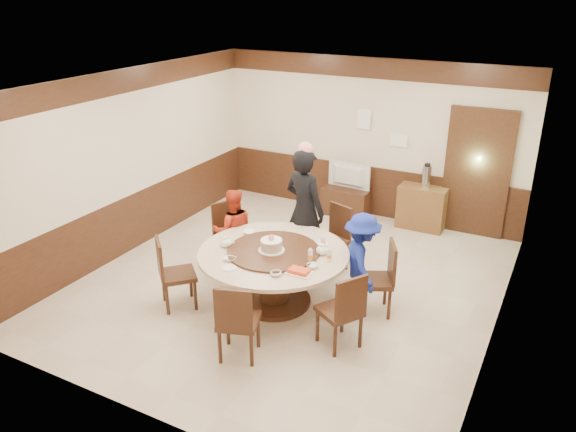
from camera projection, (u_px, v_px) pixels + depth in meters
The scene contains 30 objects.
room at pixel (292, 212), 7.57m from camera, with size 6.00×6.04×2.84m.
banquet_table at pixel (274, 267), 7.29m from camera, with size 1.95×1.95×0.78m.
chair_0 at pixel (375, 291), 7.17m from camera, with size 0.59×0.59×0.97m.
chair_1 at pixel (331, 250), 8.26m from camera, with size 0.56×0.57×0.97m.
chair_2 at pixel (232, 247), 8.36m from camera, with size 0.60×0.60×0.97m.
chair_3 at pixel (177, 285), 7.31m from camera, with size 0.62×0.62×0.97m.
chair_4 at pixel (239, 333), 6.30m from camera, with size 0.56×0.56×0.97m.
chair_5 at pixel (340, 323), 6.50m from camera, with size 0.61×0.61×0.97m.
person_standing at pixel (305, 210), 8.07m from camera, with size 0.67×0.44×1.84m, color black.
person_red at pixel (233, 230), 8.14m from camera, with size 0.61×0.47×1.25m, color #B22E17.
person_blue at pixel (362, 261), 7.20m from camera, with size 0.83×0.48×1.29m, color navy.
birthday_cake at pixel (271, 245), 7.15m from camera, with size 0.34×0.34×0.22m.
teapot_left at pixel (226, 243), 7.32m from camera, with size 0.17×0.15×0.13m, color white.
teapot_right at pixel (322, 250), 7.11m from camera, with size 0.17×0.15×0.13m, color white.
bowl_0 at pixel (249, 232), 7.72m from camera, with size 0.16×0.16×0.04m, color white.
bowl_1 at pixel (276, 274), 6.62m from camera, with size 0.14×0.14×0.04m, color white.
bowl_2 at pixel (230, 259), 6.98m from camera, with size 0.15×0.15×0.04m, color white.
bowl_3 at pixel (312, 266), 6.80m from camera, with size 0.15×0.15×0.05m, color white.
saucer_near at pixel (229, 268), 6.78m from camera, with size 0.18×0.18×0.01m, color white.
saucer_far at pixel (322, 243), 7.42m from camera, with size 0.18×0.18×0.01m, color white.
shrimp_platter at pixel (299, 272), 6.65m from camera, with size 0.30×0.20×0.06m.
bottle_0 at pixel (310, 256), 6.93m from camera, with size 0.06×0.06×0.16m, color white.
bottle_1 at pixel (329, 256), 6.93m from camera, with size 0.06×0.06×0.16m, color white.
bottle_2 at pixel (323, 242), 7.28m from camera, with size 0.06×0.06×0.16m, color white.
tv_stand at pixel (346, 201), 10.25m from camera, with size 0.85×0.45×0.50m, color #391F12.
television at pixel (347, 176), 10.07m from camera, with size 0.81×0.11×0.47m, color gray.
side_cabinet at pixel (422, 208), 9.64m from camera, with size 0.80×0.40×0.75m, color brown.
thermos at pixel (426, 177), 9.41m from camera, with size 0.15×0.15×0.38m, color silver.
notice_left at pixel (364, 119), 9.76m from camera, with size 0.25×0.00×0.35m, color white.
notice_right at pixel (399, 140), 9.60m from camera, with size 0.30×0.00×0.22m, color white.
Camera 1 is at (3.23, -6.21, 3.95)m, focal length 35.00 mm.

